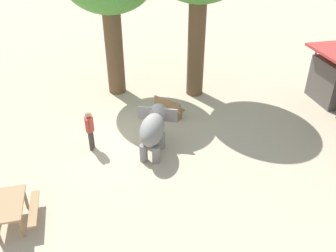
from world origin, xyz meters
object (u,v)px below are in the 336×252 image
picnic_table_near (10,208)px  person_handler (90,128)px  elephant (154,128)px  wooden_bench (169,107)px

picnic_table_near → person_handler: bearing=-37.1°
elephant → picnic_table_near: 5.45m
person_handler → elephant: bearing=5.7°
wooden_bench → person_handler: bearing=-102.7°
wooden_bench → picnic_table_near: wooden_bench is taller
picnic_table_near → elephant: bearing=-61.4°
wooden_bench → picnic_table_near: (5.12, -5.78, 0.12)m
person_handler → picnic_table_near: person_handler is taller
wooden_bench → elephant: bearing=-64.7°
elephant → person_handler: size_ratio=1.40×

